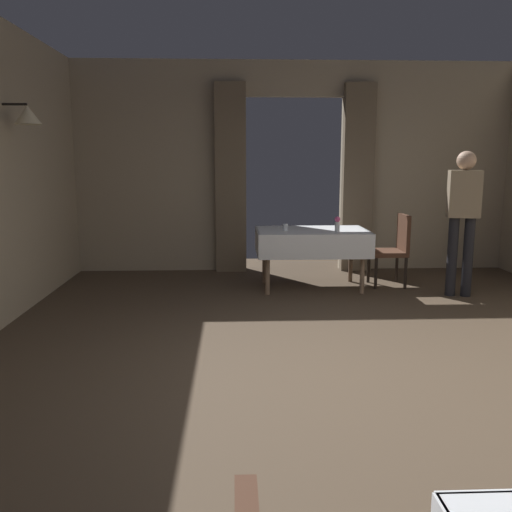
# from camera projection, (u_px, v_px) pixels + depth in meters

# --- Properties ---
(ground) EXTENTS (10.08, 10.08, 0.00)m
(ground) POSITION_uv_depth(u_px,v_px,m) (353.00, 381.00, 4.03)
(ground) COLOR #4C3D2D
(wall_back) EXTENTS (6.40, 0.27, 3.00)m
(wall_back) POSITION_uv_depth(u_px,v_px,m) (294.00, 166.00, 7.87)
(wall_back) COLOR tan
(wall_back) RESTS_ON ground
(dining_table_mid) EXTENTS (1.39, 0.90, 0.75)m
(dining_table_mid) POSITION_uv_depth(u_px,v_px,m) (312.00, 238.00, 6.83)
(dining_table_mid) COLOR #7A604C
(dining_table_mid) RESTS_ON ground
(chair_mid_right) EXTENTS (0.44, 0.44, 0.93)m
(chair_mid_right) POSITION_uv_depth(u_px,v_px,m) (394.00, 246.00, 6.98)
(chair_mid_right) COLOR black
(chair_mid_right) RESTS_ON ground
(flower_vase_mid) EXTENTS (0.07, 0.07, 0.19)m
(flower_vase_mid) POSITION_uv_depth(u_px,v_px,m) (337.00, 224.00, 6.60)
(flower_vase_mid) COLOR silver
(flower_vase_mid) RESTS_ON dining_table_mid
(glass_mid_b) EXTENTS (0.07, 0.07, 0.09)m
(glass_mid_b) POSITION_uv_depth(u_px,v_px,m) (285.00, 227.00, 6.70)
(glass_mid_b) COLOR silver
(glass_mid_b) RESTS_ON dining_table_mid
(person_waiter_by_doorway) EXTENTS (0.40, 0.29, 1.72)m
(person_waiter_by_doorway) POSITION_uv_depth(u_px,v_px,m) (463.00, 211.00, 6.36)
(person_waiter_by_doorway) COLOR black
(person_waiter_by_doorway) RESTS_ON ground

